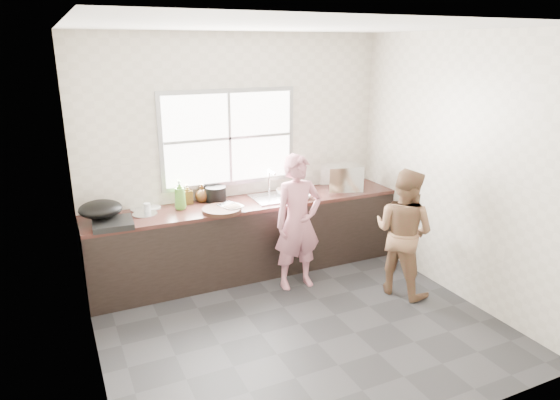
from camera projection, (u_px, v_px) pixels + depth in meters
name	position (u px, v px, depth m)	size (l,w,h in m)	color
floor	(299.00, 324.00, 4.78)	(3.60, 3.20, 0.01)	#29292B
ceiling	(303.00, 26.00, 3.98)	(3.60, 3.20, 0.01)	silver
wall_back	(237.00, 154.00, 5.77)	(3.60, 0.01, 2.70)	beige
wall_left	(82.00, 218.00, 3.65)	(0.01, 3.20, 2.70)	silver
wall_right	(457.00, 168.00, 5.11)	(0.01, 3.20, 2.70)	beige
wall_front	(424.00, 255.00, 2.99)	(3.60, 0.01, 2.70)	beige
cabinet	(249.00, 239.00, 5.77)	(3.60, 0.62, 0.82)	black
countertop	(248.00, 204.00, 5.65)	(3.60, 0.64, 0.04)	#391C17
sink	(276.00, 198.00, 5.78)	(0.55, 0.45, 0.02)	silver
faucet	(269.00, 182.00, 5.91)	(0.02, 0.02, 0.30)	silver
window_frame	(229.00, 138.00, 5.65)	(1.60, 0.05, 1.10)	#9EA0A5
window_glazing	(230.00, 138.00, 5.63)	(1.50, 0.01, 1.00)	white
woman	(298.00, 227.00, 5.35)	(0.51, 0.33, 1.38)	#BF7381
person_side	(403.00, 232.00, 5.22)	(0.67, 0.52, 1.37)	brown
cutting_board	(222.00, 210.00, 5.30)	(0.42, 0.42, 0.04)	black
cleaver	(225.00, 204.00, 5.43)	(0.20, 0.10, 0.01)	#B5B8BD
bowl_mince	(233.00, 208.00, 5.35)	(0.21, 0.21, 0.05)	white
bowl_crabs	(286.00, 193.00, 5.89)	(0.18, 0.18, 0.06)	silver
bowl_held	(304.00, 196.00, 5.75)	(0.20, 0.20, 0.06)	white
black_pot	(216.00, 194.00, 5.64)	(0.23, 0.23, 0.17)	black
plate_food	(152.00, 208.00, 5.42)	(0.19, 0.19, 0.02)	silver
bottle_green	(180.00, 195.00, 5.35)	(0.13, 0.13, 0.33)	#4F902F
bottle_brown_tall	(187.00, 195.00, 5.55)	(0.09, 0.10, 0.21)	#503814
bottle_brown_short	(202.00, 194.00, 5.62)	(0.14, 0.14, 0.19)	#3D230F
glass_jar	(147.00, 208.00, 5.27)	(0.07, 0.07, 0.10)	silver
burner	(113.00, 223.00, 4.87)	(0.38, 0.38, 0.06)	black
wok	(100.00, 209.00, 4.95)	(0.42, 0.42, 0.16)	black
dish_rack	(342.00, 178.00, 6.00)	(0.43, 0.30, 0.33)	white
pot_lid_left	(145.00, 214.00, 5.21)	(0.26, 0.26, 0.01)	silver
pot_lid_right	(143.00, 209.00, 5.38)	(0.26, 0.26, 0.01)	silver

